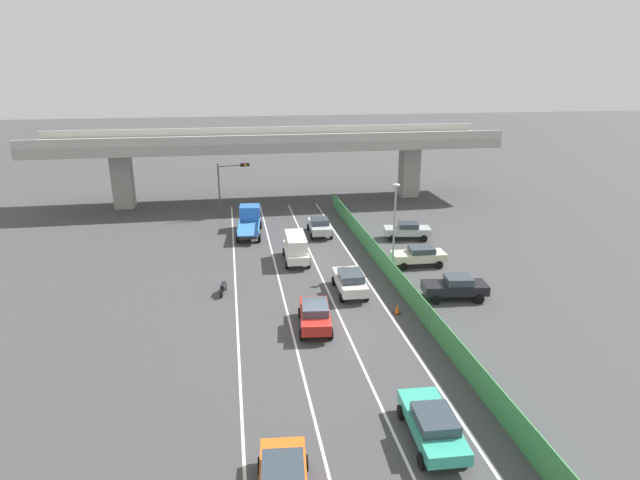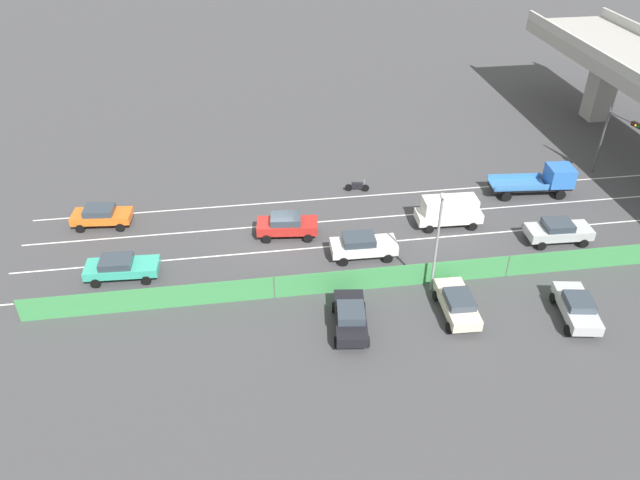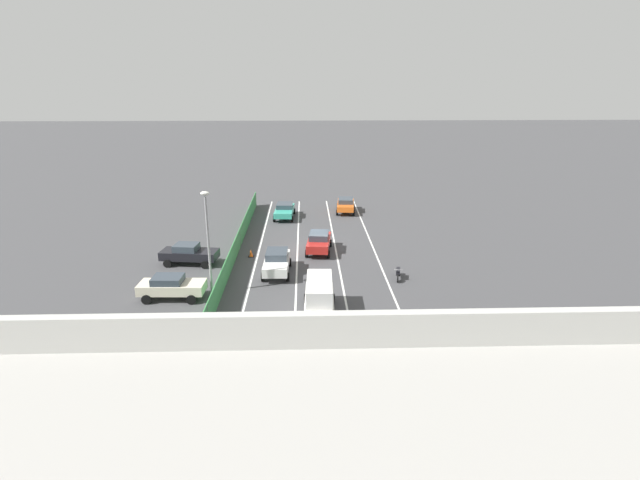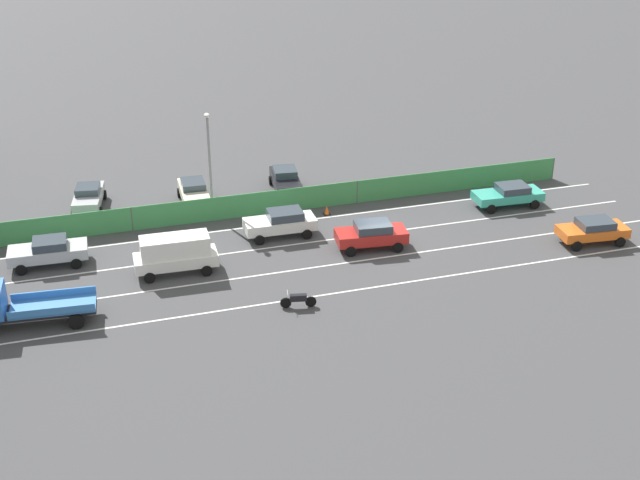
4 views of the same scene
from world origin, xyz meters
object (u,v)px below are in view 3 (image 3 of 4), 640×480
object	(u,v)px
parked_sedan_dark	(189,253)
traffic_light	(503,415)
street_lamp	(208,233)
car_hatchback_white	(277,261)
parked_sedan_cream	(171,286)
flatbed_truck_blue	(403,380)
car_taxi_teal	(284,210)
traffic_cone	(251,253)
car_van_white	(319,295)
parked_wagon_silver	(112,338)
car_sedan_red	(319,241)
motorcycle	(398,273)
car_sedan_silver	(258,363)
car_taxi_orange	(346,204)

from	to	relation	value
parked_sedan_dark	traffic_light	size ratio (longest dim) A/B	0.80
parked_sedan_dark	street_lamp	distance (m)	7.23
car_hatchback_white	parked_sedan_cream	distance (m)	8.05
flatbed_truck_blue	parked_sedan_cream	xyz separation A→B (m)	(13.13, -11.73, -0.33)
car_taxi_teal	traffic_cone	world-z (taller)	car_taxi_teal
car_van_white	flatbed_truck_blue	xyz separation A→B (m)	(-3.41, 9.07, -0.05)
car_van_white	parked_wagon_silver	world-z (taller)	car_van_white
car_sedan_red	car_van_white	distance (m)	11.90
motorcycle	parked_wagon_silver	world-z (taller)	parked_wagon_silver
flatbed_truck_blue	street_lamp	bearing A→B (deg)	-49.68
car_sedan_silver	car_taxi_orange	size ratio (longest dim) A/B	1.04
parked_sedan_cream	street_lamp	size ratio (longest dim) A/B	0.62
car_hatchback_white	parked_wagon_silver	size ratio (longest dim) A/B	1.00
motorcycle	car_sedan_red	bearing A→B (deg)	-48.09
car_sedan_red	car_sedan_silver	xyz separation A→B (m)	(3.50, 18.89, -0.03)
car_taxi_orange	traffic_light	xyz separation A→B (m)	(-1.48, 40.48, 3.19)
flatbed_truck_blue	traffic_cone	world-z (taller)	flatbed_truck_blue
flatbed_truck_blue	parked_wagon_silver	world-z (taller)	flatbed_truck_blue
car_taxi_orange	traffic_cone	xyz separation A→B (m)	(9.00, 14.43, -0.59)
flatbed_truck_blue	motorcycle	distance (m)	14.95
car_taxi_orange	parked_sedan_cream	bearing A→B (deg)	59.31
car_sedan_red	flatbed_truck_blue	distance (m)	21.18
motorcycle	traffic_light	xyz separation A→B (m)	(0.78, 20.88, 3.60)
car_van_white	street_lamp	xyz separation A→B (m)	(7.24, -3.48, 3.03)
car_sedan_silver	traffic_cone	bearing A→B (deg)	-83.13
car_van_white	flatbed_truck_blue	bearing A→B (deg)	110.59
car_van_white	parked_sedan_cream	xyz separation A→B (m)	(9.72, -2.66, -0.38)
car_taxi_orange	parked_wagon_silver	distance (m)	32.99
parked_sedan_dark	parked_wagon_silver	xyz separation A→B (m)	(1.06, 13.49, -0.03)
car_hatchback_white	parked_sedan_dark	size ratio (longest dim) A/B	0.98
car_sedan_silver	car_taxi_orange	xyz separation A→B (m)	(-6.85, -32.24, -0.03)
car_hatchback_white	street_lamp	world-z (taller)	street_lamp
car_hatchback_white	parked_sedan_cream	xyz separation A→B (m)	(6.74, 4.40, -0.04)
car_hatchback_white	motorcycle	bearing A→B (deg)	170.97
flatbed_truck_blue	car_hatchback_white	bearing A→B (deg)	-68.40
car_sedan_red	street_lamp	bearing A→B (deg)	47.98
car_sedan_silver	car_van_white	world-z (taller)	car_van_white
car_sedan_silver	traffic_light	distance (m)	12.13
car_hatchback_white	traffic_light	bearing A→B (deg)	110.06
car_van_white	parked_sedan_dark	distance (m)	13.61
motorcycle	parked_sedan_cream	size ratio (longest dim) A/B	0.44
car_hatchback_white	parked_sedan_dark	distance (m)	7.35
motorcycle	parked_sedan_cream	world-z (taller)	parked_sedan_cream
flatbed_truck_blue	motorcycle	xyz separation A→B (m)	(-2.53, -14.71, -0.77)
car_sedan_red	traffic_cone	world-z (taller)	car_sedan_red
motorcycle	traffic_cone	size ratio (longest dim) A/B	3.14
parked_wagon_silver	car_sedan_red	bearing A→B (deg)	-125.19
car_taxi_teal	flatbed_truck_blue	size ratio (longest dim) A/B	0.73
traffic_light	traffic_cone	size ratio (longest dim) A/B	9.37
car_taxi_teal	motorcycle	xyz separation A→B (m)	(-8.93, 17.41, -0.40)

